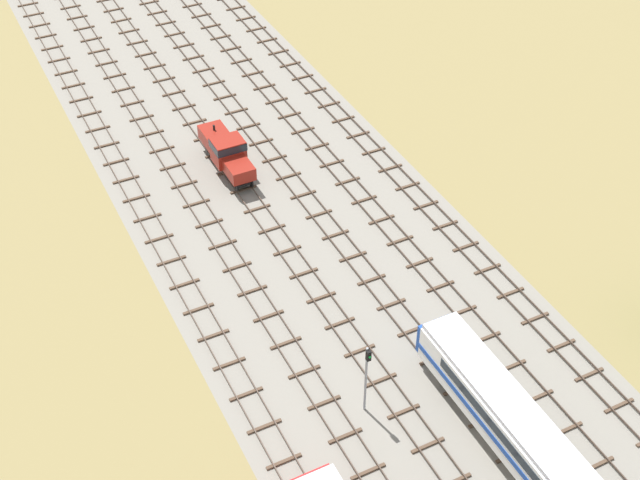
# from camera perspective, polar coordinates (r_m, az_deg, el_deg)

# --- Properties ---
(ground_plane) EXTENTS (480.00, 480.00, 0.00)m
(ground_plane) POSITION_cam_1_polar(r_m,az_deg,el_deg) (70.49, -0.74, 0.03)
(ground_plane) COLOR olive
(ballast_bed) EXTENTS (25.65, 176.00, 0.01)m
(ballast_bed) POSITION_cam_1_polar(r_m,az_deg,el_deg) (70.49, -0.74, 0.03)
(ballast_bed) COLOR gray
(ballast_bed) RESTS_ON ground
(track_far_left) EXTENTS (2.40, 126.00, 0.29)m
(track_far_left) POSITION_cam_1_polar(r_m,az_deg,el_deg) (68.31, -9.30, -2.05)
(track_far_left) COLOR #47382D
(track_far_left) RESTS_ON ground
(track_left) EXTENTS (2.40, 126.00, 0.29)m
(track_left) POSITION_cam_1_polar(r_m,az_deg,el_deg) (69.23, -5.94, -0.98)
(track_left) COLOR #47382D
(track_left) RESTS_ON ground
(track_centre_left) EXTENTS (2.40, 126.00, 0.29)m
(track_centre_left) POSITION_cam_1_polar(r_m,az_deg,el_deg) (70.41, -2.68, 0.07)
(track_centre_left) COLOR #47382D
(track_centre_left) RESTS_ON ground
(track_centre) EXTENTS (2.40, 126.00, 0.29)m
(track_centre) POSITION_cam_1_polar(r_m,az_deg,el_deg) (71.83, 0.46, 1.07)
(track_centre) COLOR #47382D
(track_centre) RESTS_ON ground
(track_centre_right) EXTENTS (2.40, 126.00, 0.29)m
(track_centre_right) POSITION_cam_1_polar(r_m,az_deg,el_deg) (73.48, 3.47, 2.04)
(track_centre_right) COLOR #47382D
(track_centre_right) RESTS_ON ground
(track_right) EXTENTS (2.40, 126.00, 0.29)m
(track_right) POSITION_cam_1_polar(r_m,az_deg,el_deg) (75.34, 6.34, 2.95)
(track_right) COLOR #47382D
(track_right) RESTS_ON ground
(diesel_railcar_centre_near) EXTENTS (2.96, 20.50, 3.80)m
(diesel_railcar_centre_near) POSITION_cam_1_polar(r_m,az_deg,el_deg) (55.06, 13.45, -12.73)
(diesel_railcar_centre_near) COLOR white
(diesel_railcar_centre_near) RESTS_ON ground
(shunter_loco_centre_left_mid) EXTENTS (2.74, 8.46, 3.10)m
(shunter_loco_centre_left_mid) POSITION_cam_1_polar(r_m,az_deg,el_deg) (77.39, -6.13, 5.83)
(shunter_loco_centre_left_mid) COLOR maroon
(shunter_loco_centre_left_mid) RESTS_ON ground
(signal_post_near) EXTENTS (0.28, 0.47, 5.90)m
(signal_post_near) POSITION_cam_1_polar(r_m,az_deg,el_deg) (55.65, 3.07, -8.64)
(signal_post_near) COLOR gray
(signal_post_near) RESTS_ON ground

